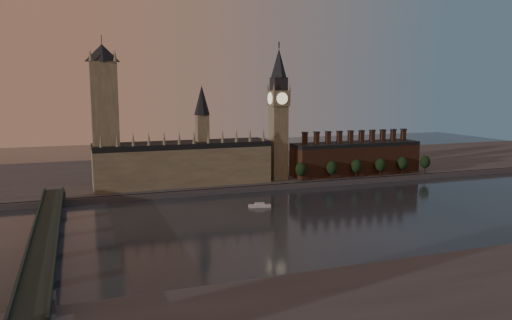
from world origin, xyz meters
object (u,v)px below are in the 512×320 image
Objects in this scene: victoria_tower at (105,112)px; big_ben at (279,113)px; westminster_bridge at (46,234)px; river_boat at (260,206)px.

victoria_tower is 1.01× the size of big_ben.
big_ben is 205.83m from westminster_bridge.
westminster_bridge is at bearing -145.67° from big_ben.
big_ben is 7.21× the size of river_boat.
victoria_tower is at bearing 154.22° from river_boat.
victoria_tower is 0.54× the size of westminster_bridge.
big_ben is 0.54× the size of westminster_bridge.
big_ben is at bearing 34.33° from westminster_bridge.
westminster_bridge is 132.56m from river_boat.
victoria_tower is 130.12m from big_ben.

